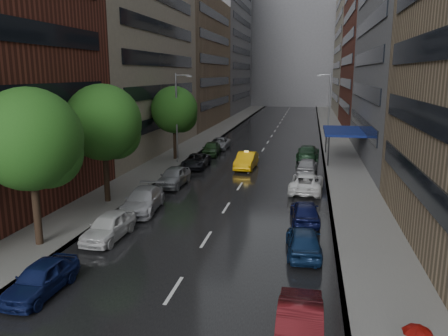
{
  "coord_description": "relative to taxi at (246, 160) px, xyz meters",
  "views": [
    {
      "loc": [
        5.45,
        -12.49,
        9.15
      ],
      "look_at": [
        0.0,
        15.23,
        3.0
      ],
      "focal_mm": 35.0,
      "sensor_mm": 36.0,
      "label": 1
    }
  ],
  "objects": [
    {
      "name": "parked_cars_left",
      "position": [
        -4.93,
        -6.32,
        -0.07
      ],
      "size": [
        2.65,
        41.4,
        1.59
      ],
      "color": "#101A4B",
      "rests_on": "ground"
    },
    {
      "name": "buildings_left",
      "position": [
        -14.53,
        29.86,
        15.18
      ],
      "size": [
        8.0,
        108.0,
        38.0
      ],
      "color": "maroon",
      "rests_on": "ground"
    },
    {
      "name": "parked_cars_right",
      "position": [
        5.87,
        -8.4,
        -0.05
      ],
      "size": [
        2.76,
        38.1,
        1.61
      ],
      "color": "#561115",
      "rests_on": "ground"
    },
    {
      "name": "street_lamp_left",
      "position": [
        -7.25,
        1.07,
        4.08
      ],
      "size": [
        1.74,
        0.22,
        9.0
      ],
      "color": "gray",
      "rests_on": "sidewalk_left"
    },
    {
      "name": "tree_near",
      "position": [
        -8.13,
        -21.6,
        5.02
      ],
      "size": [
        5.34,
        5.34,
        8.51
      ],
      "color": "#382619",
      "rests_on": "ground"
    },
    {
      "name": "building_far",
      "position": [
        0.47,
        89.07,
        15.2
      ],
      "size": [
        40.0,
        14.0,
        32.0
      ],
      "primitive_type": "cube",
      "color": "slate",
      "rests_on": "ground"
    },
    {
      "name": "buildings_right",
      "position": [
        15.47,
        27.78,
        14.23
      ],
      "size": [
        8.05,
        109.1,
        36.0
      ],
      "color": "#937A5B",
      "rests_on": "ground"
    },
    {
      "name": "taxi",
      "position": [
        0.0,
        0.0,
        0.0
      ],
      "size": [
        1.87,
        4.94,
        1.61
      ],
      "primitive_type": "imported",
      "rotation": [
        0.0,
        0.0,
        -0.03
      ],
      "color": "#FFB40D",
      "rests_on": "ground"
    },
    {
      "name": "tree_mid",
      "position": [
        -8.13,
        -13.39,
        4.99
      ],
      "size": [
        5.32,
        5.32,
        8.47
      ],
      "color": "#382619",
      "rests_on": "ground"
    },
    {
      "name": "road",
      "position": [
        0.47,
        21.07,
        -0.8
      ],
      "size": [
        14.0,
        140.0,
        0.01
      ],
      "primitive_type": "cube",
      "color": "black",
      "rests_on": "ground"
    },
    {
      "name": "awning",
      "position": [
        9.46,
        6.07,
        2.33
      ],
      "size": [
        4.0,
        8.0,
        3.12
      ],
      "color": "navy",
      "rests_on": "sidewalk_right"
    },
    {
      "name": "street_lamp_right",
      "position": [
        8.19,
        16.07,
        4.08
      ],
      "size": [
        1.74,
        0.22,
        9.0
      ],
      "color": "gray",
      "rests_on": "sidewalk_right"
    },
    {
      "name": "sidewalk_left",
      "position": [
        -8.53,
        21.07,
        -0.73
      ],
      "size": [
        4.0,
        140.0,
        0.15
      ],
      "primitive_type": "cube",
      "color": "gray",
      "rests_on": "ground"
    },
    {
      "name": "sidewalk_right",
      "position": [
        9.47,
        21.07,
        -0.73
      ],
      "size": [
        4.0,
        140.0,
        0.15
      ],
      "primitive_type": "cube",
      "color": "gray",
      "rests_on": "ground"
    },
    {
      "name": "tree_far",
      "position": [
        -8.13,
        2.89,
        4.57
      ],
      "size": [
        4.93,
        4.93,
        7.86
      ],
      "color": "#382619",
      "rests_on": "ground"
    }
  ]
}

